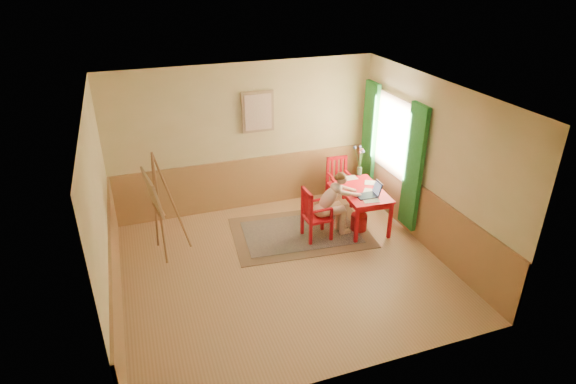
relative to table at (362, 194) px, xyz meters
name	(u,v)px	position (x,y,z in m)	size (l,w,h in m)	color
room	(284,189)	(-1.74, -0.83, 0.77)	(5.04, 4.54, 2.84)	tan
wainscot	(269,217)	(-1.74, -0.03, -0.13)	(5.00, 4.50, 1.00)	#A17445
window	(391,147)	(0.68, 0.27, 0.71)	(0.12, 2.01, 2.20)	white
wall_portrait	(258,112)	(-1.49, 1.37, 1.27)	(0.60, 0.05, 0.76)	#A3835F
rug	(301,232)	(-1.12, 0.09, -0.62)	(2.54, 1.82, 0.02)	#8C7251
table	(362,194)	(0.00, 0.00, 0.00)	(0.79, 1.24, 0.72)	red
chair_left	(314,214)	(-0.97, -0.15, -0.16)	(0.45, 0.43, 0.95)	red
chair_back	(339,182)	(-0.02, 0.91, -0.16)	(0.44, 0.46, 0.95)	red
figure	(332,202)	(-0.63, -0.13, 0.02)	(0.87, 0.38, 1.17)	beige
laptop	(370,193)	(0.02, -0.26, 0.14)	(0.41, 0.26, 0.25)	#1E2338
papers	(366,188)	(0.10, 0.04, 0.09)	(0.67, 1.16, 0.00)	white
vase	(360,162)	(0.24, 0.60, 0.35)	(0.20, 0.29, 0.57)	#3F724C
wastebasket	(359,222)	(-0.10, -0.16, -0.48)	(0.29, 0.29, 0.31)	maroon
easel	(155,196)	(-3.52, 0.23, 0.44)	(0.65, 0.81, 1.81)	#915F35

